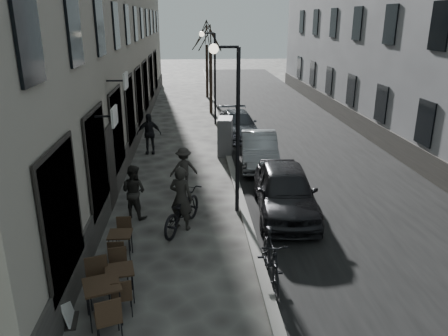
{
  "coord_description": "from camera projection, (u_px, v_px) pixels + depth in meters",
  "views": [
    {
      "loc": [
        -1.37,
        -6.55,
        5.75
      ],
      "look_at": [
        -0.49,
        4.92,
        1.8
      ],
      "focal_mm": 35.0,
      "sensor_mm": 36.0,
      "label": 1
    }
  ],
  "objects": [
    {
      "name": "car_near",
      "position": [
        285.0,
        190.0,
        13.4
      ],
      "size": [
        2.12,
        4.54,
        1.5
      ],
      "primitive_type": "imported",
      "rotation": [
        0.0,
        0.0,
        -0.08
      ],
      "color": "black",
      "rests_on": "ground"
    },
    {
      "name": "bicycle",
      "position": [
        182.0,
        210.0,
        12.44
      ],
      "size": [
        1.59,
        2.31,
        1.15
      ],
      "primitive_type": "imported",
      "rotation": [
        0.0,
        0.0,
        2.72
      ],
      "color": "black",
      "rests_on": "ground"
    },
    {
      "name": "bistro_set_c",
      "position": [
        121.0,
        243.0,
        10.91
      ],
      "size": [
        0.57,
        1.41,
        0.83
      ],
      "rotation": [
        0.0,
        0.0,
        0.0
      ],
      "color": "#311F15",
      "rests_on": "ground"
    },
    {
      "name": "tree_near",
      "position": [
        210.0,
        37.0,
        26.43
      ],
      "size": [
        2.4,
        2.4,
        5.7
      ],
      "color": "black",
      "rests_on": "ground"
    },
    {
      "name": "car_far",
      "position": [
        238.0,
        124.0,
        22.29
      ],
      "size": [
        2.0,
        4.41,
        1.25
      ],
      "primitive_type": "imported",
      "rotation": [
        0.0,
        0.0,
        0.06
      ],
      "color": "#3E4249",
      "rests_on": "ground"
    },
    {
      "name": "streetlamp_near",
      "position": [
        232.0,
        112.0,
        12.77
      ],
      "size": [
        0.9,
        0.28,
        5.09
      ],
      "color": "black",
      "rests_on": "ground"
    },
    {
      "name": "pedestrian_far",
      "position": [
        149.0,
        134.0,
        19.34
      ],
      "size": [
        1.07,
        0.47,
        1.82
      ],
      "primitive_type": "imported",
      "rotation": [
        0.0,
        0.0,
        -0.02
      ],
      "color": "black",
      "rests_on": "ground"
    },
    {
      "name": "bistro_set_a",
      "position": [
        103.0,
        298.0,
        8.61
      ],
      "size": [
        0.99,
        1.76,
        1.01
      ],
      "rotation": [
        0.0,
        0.0,
        0.32
      ],
      "color": "#311F15",
      "rests_on": "ground"
    },
    {
      "name": "moped",
      "position": [
        271.0,
        259.0,
        9.86
      ],
      "size": [
        0.6,
        2.04,
        1.22
      ],
      "primitive_type": "imported",
      "rotation": [
        0.0,
        0.0,
        -0.01
      ],
      "color": "black",
      "rests_on": "ground"
    },
    {
      "name": "sign_board",
      "position": [
        65.0,
        305.0,
        8.6
      ],
      "size": [
        0.39,
        0.6,
        0.98
      ],
      "rotation": [
        0.0,
        0.0,
        0.12
      ],
      "color": "black",
      "rests_on": "ground"
    },
    {
      "name": "streetlamp_far",
      "position": [
        212.0,
        68.0,
        24.08
      ],
      "size": [
        0.9,
        0.28,
        5.09
      ],
      "color": "black",
      "rests_on": "ground"
    },
    {
      "name": "pedestrian_mid",
      "position": [
        184.0,
        168.0,
        15.34
      ],
      "size": [
        1.06,
        0.74,
        1.51
      ],
      "primitive_type": "imported",
      "rotation": [
        0.0,
        0.0,
        3.33
      ],
      "color": "#2B2825",
      "rests_on": "ground"
    },
    {
      "name": "bistro_set_b",
      "position": [
        120.0,
        281.0,
        9.32
      ],
      "size": [
        0.7,
        1.51,
        0.86
      ],
      "rotation": [
        0.0,
        0.0,
        0.2
      ],
      "color": "#311F15",
      "rests_on": "ground"
    },
    {
      "name": "road",
      "position": [
        289.0,
        131.0,
        23.51
      ],
      "size": [
        7.3,
        60.0,
        0.0
      ],
      "primitive_type": "cube",
      "color": "black",
      "rests_on": "ground"
    },
    {
      "name": "utility_cabinet",
      "position": [
        225.0,
        136.0,
        19.22
      ],
      "size": [
        0.77,
        1.18,
        1.65
      ],
      "primitive_type": "cube",
      "rotation": [
        0.0,
        0.0,
        -0.15
      ],
      "color": "#59585B",
      "rests_on": "ground"
    },
    {
      "name": "kerb",
      "position": [
        221.0,
        131.0,
        23.23
      ],
      "size": [
        0.25,
        60.0,
        0.12
      ],
      "primitive_type": "cube",
      "color": "slate",
      "rests_on": "ground"
    },
    {
      "name": "tree_far",
      "position": [
        207.0,
        34.0,
        32.09
      ],
      "size": [
        2.4,
        2.4,
        5.7
      ],
      "color": "black",
      "rests_on": "ground"
    },
    {
      "name": "cyclist_rider",
      "position": [
        181.0,
        198.0,
        12.32
      ],
      "size": [
        0.81,
        0.69,
        1.88
      ],
      "primitive_type": "imported",
      "rotation": [
        0.0,
        0.0,
        2.72
      ],
      "color": "black",
      "rests_on": "ground"
    },
    {
      "name": "car_mid",
      "position": [
        259.0,
        149.0,
        17.89
      ],
      "size": [
        1.8,
        4.17,
        1.33
      ],
      "primitive_type": "imported",
      "rotation": [
        0.0,
        0.0,
        -0.1
      ],
      "color": "gray",
      "rests_on": "ground"
    },
    {
      "name": "pedestrian_near",
      "position": [
        134.0,
        191.0,
        13.11
      ],
      "size": [
        1.01,
        0.94,
        1.66
      ],
      "primitive_type": "imported",
      "rotation": [
        0.0,
        0.0,
        2.63
      ],
      "color": "black",
      "rests_on": "ground"
    }
  ]
}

